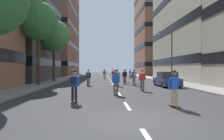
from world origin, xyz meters
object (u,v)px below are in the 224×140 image
(skater_11, at_px, (88,76))
(skater_12, at_px, (134,76))
(skater_2, at_px, (130,73))
(skater_8, at_px, (117,77))
(skater_3, at_px, (104,73))
(street_tree_far, at_px, (38,21))
(skater_10, at_px, (74,84))
(skater_7, at_px, (134,75))
(street_tree_near, at_px, (54,36))
(skater_9, at_px, (125,76))
(skater_4, at_px, (174,87))
(skater_6, at_px, (116,81))
(skater_5, at_px, (125,75))
(parked_car_near, at_px, (167,80))
(skater_0, at_px, (113,74))
(streetlamp_right, at_px, (169,51))
(skater_1, at_px, (142,79))

(skater_11, bearing_deg, skater_12, 0.10)
(skater_2, height_order, skater_8, same)
(skater_3, bearing_deg, skater_8, -85.87)
(street_tree_far, height_order, skater_10, street_tree_far)
(skater_7, distance_m, skater_12, 3.44)
(skater_3, bearing_deg, skater_12, -79.02)
(street_tree_far, bearing_deg, skater_10, -64.49)
(street_tree_near, height_order, skater_12, street_tree_near)
(skater_2, bearing_deg, skater_9, -100.32)
(skater_4, height_order, skater_9, same)
(skater_9, bearing_deg, skater_4, -87.00)
(skater_4, relative_size, skater_6, 1.00)
(skater_5, height_order, skater_6, same)
(parked_car_near, distance_m, skater_0, 12.90)
(parked_car_near, distance_m, street_tree_near, 16.63)
(skater_10, bearing_deg, streetlamp_right, 56.40)
(parked_car_near, xyz_separation_m, skater_10, (-8.13, -9.86, 0.32))
(skater_11, height_order, skater_12, same)
(skater_7, bearing_deg, skater_4, -91.75)
(skater_7, bearing_deg, skater_2, 84.40)
(street_tree_near, height_order, skater_1, street_tree_near)
(skater_0, height_order, skater_9, same)
(skater_3, height_order, skater_11, same)
(skater_10, relative_size, skater_11, 1.00)
(streetlamp_right, distance_m, skater_2, 13.02)
(parked_car_near, xyz_separation_m, skater_6, (-5.67, -6.68, 0.29))
(skater_0, xyz_separation_m, skater_12, (1.75, -10.53, 0.03))
(skater_9, relative_size, skater_12, 1.00)
(streetlamp_right, bearing_deg, parked_car_near, -110.16)
(skater_2, bearing_deg, skater_5, -101.54)
(parked_car_near, height_order, skater_7, skater_7)
(skater_3, xyz_separation_m, skater_5, (2.78, -9.81, 0.00))
(skater_1, distance_m, skater_3, 21.73)
(skater_5, relative_size, skater_8, 1.00)
(skater_4, height_order, skater_8, same)
(skater_2, relative_size, skater_7, 1.00)
(street_tree_far, height_order, skater_6, street_tree_far)
(skater_5, relative_size, skater_7, 1.00)
(streetlamp_right, bearing_deg, skater_7, -173.65)
(skater_8, distance_m, skater_9, 3.17)
(skater_8, bearing_deg, street_tree_near, 138.12)
(skater_6, xyz_separation_m, skater_11, (-2.47, 8.07, 0.03))
(skater_0, height_order, skater_8, same)
(streetlamp_right, bearing_deg, skater_9, -163.96)
(skater_4, bearing_deg, skater_6, 117.56)
(street_tree_near, xyz_separation_m, skater_9, (9.40, -4.47, -5.36))
(street_tree_far, height_order, streetlamp_right, street_tree_far)
(skater_2, xyz_separation_m, skater_5, (-2.03, -9.96, 0.00))
(parked_car_near, xyz_separation_m, skater_2, (-1.45, 17.49, 0.32))
(skater_9, bearing_deg, skater_12, -69.93)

